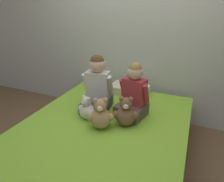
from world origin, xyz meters
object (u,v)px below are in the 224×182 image
(teddy_bear_held_by_right_child, at_px, (126,113))
(teddy_bear_between_children, at_px, (100,115))
(bed, at_px, (105,142))
(child_on_left, at_px, (97,86))
(pillow_at_headboard, at_px, (130,89))
(teddy_bear_held_by_left_child, at_px, (87,109))
(child_on_right, at_px, (133,94))

(teddy_bear_held_by_right_child, xyz_separation_m, teddy_bear_between_children, (-0.21, -0.14, 0.00))
(bed, xyz_separation_m, child_on_left, (-0.22, 0.29, 0.50))
(bed, bearing_deg, pillow_at_headboard, 90.00)
(teddy_bear_held_by_left_child, xyz_separation_m, teddy_bear_between_children, (0.21, -0.10, 0.03))
(bed, distance_m, child_on_left, 0.62)
(teddy_bear_held_by_left_child, bearing_deg, child_on_right, 49.99)
(bed, distance_m, pillow_at_headboard, 0.87)
(teddy_bear_held_by_right_child, bearing_deg, teddy_bear_between_children, -163.43)
(child_on_right, xyz_separation_m, teddy_bear_between_children, (-0.21, -0.36, -0.11))
(child_on_left, relative_size, teddy_bear_held_by_left_child, 2.43)
(child_on_right, bearing_deg, child_on_left, -169.63)
(child_on_left, relative_size, pillow_at_headboard, 1.23)
(teddy_bear_between_children, bearing_deg, child_on_right, 36.11)
(bed, relative_size, pillow_at_headboard, 3.94)
(child_on_left, height_order, child_on_right, child_on_left)
(teddy_bear_held_by_left_child, bearing_deg, bed, 12.27)
(child_on_right, distance_m, teddy_bear_held_by_right_child, 0.25)
(teddy_bear_held_by_left_child, xyz_separation_m, pillow_at_headboard, (0.21, 0.80, -0.05))
(bed, bearing_deg, child_on_left, 126.75)
(bed, xyz_separation_m, teddy_bear_held_by_right_child, (0.21, 0.06, 0.36))
(bed, relative_size, teddy_bear_held_by_right_child, 6.41)
(teddy_bear_between_children, distance_m, pillow_at_headboard, 0.90)
(pillow_at_headboard, bearing_deg, teddy_bear_held_by_left_child, -105.03)
(child_on_right, distance_m, teddy_bear_between_children, 0.43)
(child_on_left, bearing_deg, bed, -61.05)
(teddy_bear_held_by_left_child, distance_m, teddy_bear_held_by_right_child, 0.42)
(child_on_left, relative_size, child_on_right, 1.06)
(bed, relative_size, child_on_left, 3.19)
(teddy_bear_held_by_left_child, relative_size, teddy_bear_held_by_right_child, 0.83)
(teddy_bear_held_by_right_child, relative_size, pillow_at_headboard, 0.61)
(teddy_bear_held_by_right_child, xyz_separation_m, pillow_at_headboard, (-0.21, 0.76, -0.08))
(child_on_right, xyz_separation_m, teddy_bear_held_by_left_child, (-0.43, -0.26, -0.14))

